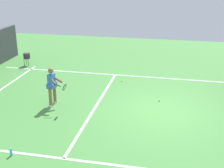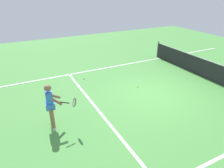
{
  "view_description": "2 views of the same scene",
  "coord_description": "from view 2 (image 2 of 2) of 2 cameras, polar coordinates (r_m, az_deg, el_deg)",
  "views": [
    {
      "loc": [
        10.95,
        0.36,
        5.21
      ],
      "look_at": [
        0.17,
        -1.92,
        1.02
      ],
      "focal_mm": 49.57,
      "sensor_mm": 36.0,
      "label": 1
    },
    {
      "loc": [
        6.17,
        -5.08,
        4.26
      ],
      "look_at": [
        -0.07,
        -1.91,
        0.89
      ],
      "focal_mm": 32.65,
      "sensor_mm": 36.0,
      "label": 2
    }
  ],
  "objects": [
    {
      "name": "tennis_ball_mid",
      "position": [
        9.61,
        7.15,
        -0.62
      ],
      "size": [
        0.07,
        0.07,
        0.07
      ],
      "primitive_type": "sphere",
      "color": "#D1E533",
      "rests_on": "ground"
    },
    {
      "name": "sideline_left_marking",
      "position": [
        11.97,
        0.08,
        4.87
      ],
      "size": [
        0.1,
        17.53,
        0.01
      ],
      "primitive_type": "cube",
      "color": "white",
      "rests_on": "ground"
    },
    {
      "name": "tennis_ball_far",
      "position": [
        10.43,
        -7.9,
        1.53
      ],
      "size": [
        0.07,
        0.07,
        0.07
      ],
      "primitive_type": "sphere",
      "color": "#D1E533",
      "rests_on": "ground"
    },
    {
      "name": "tennis_player",
      "position": [
        6.82,
        -16.69,
        -5.54
      ],
      "size": [
        0.83,
        0.92,
        1.55
      ],
      "color": "#8C6647",
      "rests_on": "ground"
    },
    {
      "name": "court_net",
      "position": [
        11.23,
        25.76,
        3.44
      ],
      "size": [
        8.28,
        0.08,
        1.04
      ],
      "color": "#4C4C51",
      "rests_on": "ground"
    },
    {
      "name": "service_line_marking",
      "position": [
        7.9,
        -4.17,
        -6.98
      ],
      "size": [
        7.6,
        0.1,
        0.01
      ],
      "primitive_type": "cube",
      "color": "white",
      "rests_on": "ground"
    },
    {
      "name": "ground_plane",
      "position": [
        9.06,
        11.07,
        -2.89
      ],
      "size": [
        25.39,
        25.39,
        0.0
      ],
      "primitive_type": "plane",
      "color": "#4C9342"
    }
  ]
}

